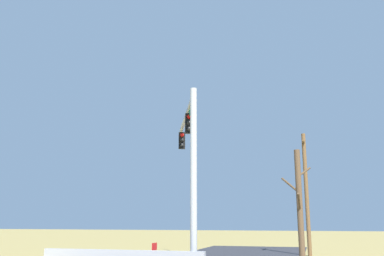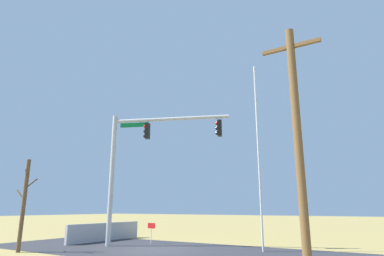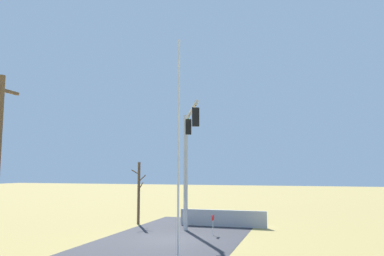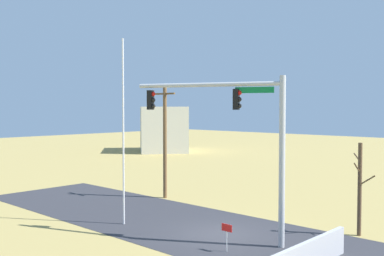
# 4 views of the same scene
# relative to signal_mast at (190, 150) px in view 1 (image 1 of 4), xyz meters

# --- Properties ---
(signal_mast) EXTENTS (6.77, 2.86, 7.71)m
(signal_mast) POSITION_rel_signal_mast_xyz_m (0.00, 0.00, 0.00)
(signal_mast) COLOR #B2B5BA
(signal_mast) RESTS_ON ground_plane
(flagpole) EXTENTS (0.10, 0.10, 9.96)m
(flagpole) POSITION_rel_signal_mast_xyz_m (-6.76, -1.62, -0.37)
(flagpole) COLOR silver
(flagpole) RESTS_ON ground_plane
(utility_pole) EXTENTS (1.90, 0.26, 7.86)m
(utility_pole) POSITION_rel_signal_mast_xyz_m (-10.35, 4.87, -1.26)
(utility_pole) COLOR brown
(utility_pole) RESTS_ON ground_plane
(bare_tree) EXTENTS (1.27, 1.02, 4.58)m
(bare_tree) POSITION_rel_signal_mast_xyz_m (3.44, 4.88, -3.00)
(bare_tree) COLOR brown
(bare_tree) RESTS_ON ground_plane
(open_sign) EXTENTS (0.56, 0.04, 1.22)m
(open_sign) POSITION_rel_signal_mast_xyz_m (0.26, -1.53, -4.44)
(open_sign) COLOR silver
(open_sign) RESTS_ON ground_plane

